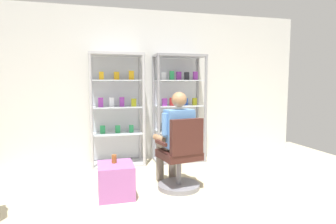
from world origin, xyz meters
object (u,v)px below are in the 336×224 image
storage_crate (116,180)px  display_cabinet_left (117,109)px  office_chair (181,160)px  display_cabinet_right (178,107)px  seated_shopkeeper (175,134)px  tea_glass (114,159)px

storage_crate → display_cabinet_left: bearing=84.3°
office_chair → storage_crate: office_chair is taller
display_cabinet_left → display_cabinet_right: bearing=-0.1°
display_cabinet_left → seated_shopkeeper: bearing=-62.3°
office_chair → storage_crate: 0.87m
display_cabinet_right → tea_glass: bearing=-132.2°
seated_shopkeeper → tea_glass: 0.87m
display_cabinet_left → storage_crate: 1.64m
office_chair → seated_shopkeeper: seated_shopkeeper is taller
display_cabinet_right → seated_shopkeeper: size_ratio=1.47×
storage_crate → tea_glass: size_ratio=4.56×
display_cabinet_left → storage_crate: bearing=-95.7°
office_chair → tea_glass: size_ratio=9.21×
seated_shopkeeper → tea_glass: (-0.83, -0.11, -0.25)m
seated_shopkeeper → storage_crate: 0.97m
display_cabinet_right → storage_crate: bearing=-130.8°
office_chair → storage_crate: bearing=-179.9°
display_cabinet_left → display_cabinet_right: size_ratio=1.00×
display_cabinet_left → office_chair: bearing=-64.1°
display_cabinet_left → tea_glass: (-0.16, -1.39, -0.50)m
display_cabinet_right → tea_glass: (-1.26, -1.39, -0.51)m
display_cabinet_right → seated_shopkeeper: bearing=-108.6°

